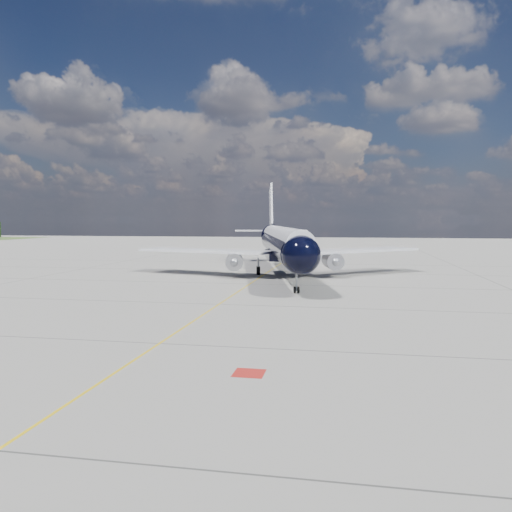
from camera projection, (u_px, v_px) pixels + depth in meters
name	position (u px, v px, depth m)	size (l,w,h in m)	color
ground	(257.00, 279.00, 66.03)	(320.00, 320.00, 0.00)	gray
taxiway_centerline	(250.00, 284.00, 61.12)	(0.16, 160.00, 0.01)	#DCB30B
red_marking	(249.00, 373.00, 25.57)	(1.60, 1.60, 0.01)	maroon
main_airliner	(281.00, 243.00, 71.60)	(40.93, 50.52, 14.73)	black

